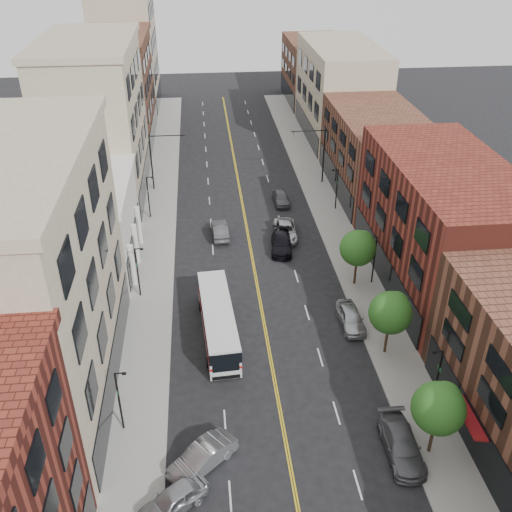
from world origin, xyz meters
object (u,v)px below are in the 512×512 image
object	(u,v)px
city_bus	(218,319)
car_lane_c	(281,198)
car_parked_far	(351,318)
car_lane_behind	(220,230)
car_lane_b	(285,231)
car_parked_mid	(401,445)
car_lane_a	(281,243)
car_angle_a	(173,500)
car_angle_b	(203,457)

from	to	relation	value
city_bus	car_lane_c	size ratio (longest dim) A/B	2.57
car_parked_far	car_lane_behind	size ratio (longest dim) A/B	0.99
car_lane_b	car_lane_c	world-z (taller)	same
city_bus	car_parked_mid	bearing A→B (deg)	-53.30
car_lane_b	car_lane_c	xyz separation A→B (m)	(0.68, 8.39, -0.00)
car_parked_mid	car_lane_a	xyz separation A→B (m)	(-4.16, 27.16, -0.02)
car_lane_behind	car_lane_a	size ratio (longest dim) A/B	0.89
city_bus	car_angle_a	distance (m)	16.45
car_parked_far	car_lane_b	size ratio (longest dim) A/B	0.86
car_lane_c	car_lane_b	bearing A→B (deg)	-96.59
car_parked_far	car_lane_c	size ratio (longest dim) A/B	1.06
car_angle_a	car_lane_behind	bearing A→B (deg)	137.78
car_parked_far	car_lane_a	size ratio (longest dim) A/B	0.88
car_angle_a	car_angle_b	distance (m)	3.44
car_angle_a	car_parked_far	distance (m)	22.03
car_lane_behind	car_lane_b	distance (m)	7.17
car_lane_behind	car_lane_c	size ratio (longest dim) A/B	1.07
car_lane_c	car_parked_mid	bearing A→B (deg)	-87.95
car_lane_behind	car_lane_b	xyz separation A→B (m)	(7.13, -0.79, -0.02)
car_angle_a	car_lane_a	distance (m)	31.61
car_lane_behind	car_lane_c	distance (m)	10.90
car_parked_mid	car_lane_c	bearing A→B (deg)	94.87
car_lane_b	car_parked_far	bearing A→B (deg)	-74.07
car_lane_a	car_angle_b	bearing A→B (deg)	-101.48
car_parked_far	car_lane_c	world-z (taller)	car_parked_far
car_lane_c	car_angle_a	bearing A→B (deg)	-108.47
car_parked_far	car_lane_behind	world-z (taller)	car_parked_far
car_angle_a	car_lane_behind	size ratio (longest dim) A/B	0.94
car_angle_a	car_lane_c	bearing A→B (deg)	128.65
car_parked_far	car_angle_a	bearing A→B (deg)	-133.44
car_angle_b	car_lane_a	size ratio (longest dim) A/B	0.92
car_parked_mid	car_lane_a	bearing A→B (deg)	99.59
car_lane_b	car_lane_c	size ratio (longest dim) A/B	1.23
city_bus	car_parked_far	xyz separation A→B (m)	(11.43, 0.25, -0.89)
car_angle_a	car_lane_b	xyz separation A→B (m)	(11.44, 32.49, -0.00)
car_angle_b	car_parked_mid	xyz separation A→B (m)	(13.00, -0.33, -0.01)
car_parked_mid	car_lane_c	size ratio (longest dim) A/B	1.22
city_bus	car_lane_c	xyz separation A→B (m)	(8.75, 24.80, -0.93)
city_bus	car_lane_c	bearing A→B (deg)	66.96
city_bus	car_lane_a	world-z (taller)	city_bus
car_angle_a	car_lane_b	world-z (taller)	car_angle_a
car_lane_behind	car_angle_b	bearing A→B (deg)	82.37
car_lane_b	car_parked_mid	bearing A→B (deg)	-79.40
city_bus	car_angle_a	xyz separation A→B (m)	(-3.37, -16.08, -0.93)
car_lane_a	car_lane_b	size ratio (longest dim) A/B	0.97
car_angle_b	car_lane_c	xyz separation A→B (m)	(10.32, 37.95, -0.04)
car_lane_b	car_lane_c	bearing A→B (deg)	89.56
car_lane_behind	car_angle_a	bearing A→B (deg)	79.72
car_lane_a	car_lane_b	world-z (taller)	car_lane_a
car_lane_b	car_lane_a	bearing A→B (deg)	-102.31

